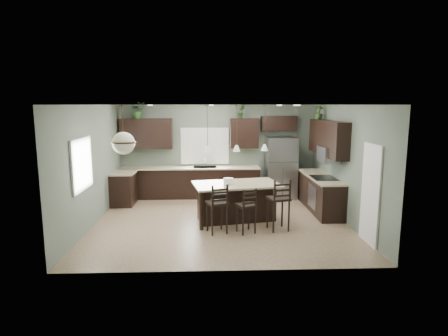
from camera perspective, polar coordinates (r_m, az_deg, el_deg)
ground at (r=9.19m, az=-0.53°, el=-8.13°), size 6.00×6.00×0.00m
pantry_door at (r=8.09m, az=21.42°, el=-3.77°), size 0.04×0.82×2.04m
window_back at (r=11.56m, az=-2.94°, el=3.38°), size 1.35×0.02×1.00m
window_left at (r=8.50m, az=-20.93°, el=0.51°), size 0.02×1.10×1.00m
left_return_cabs at (r=10.99m, az=-15.05°, el=-3.08°), size 0.60×0.90×0.90m
left_return_countertop at (r=10.89m, az=-15.06°, el=-0.67°), size 0.66×0.96×0.04m
back_lower_cabs at (r=11.46m, az=-5.16°, el=-2.27°), size 4.20×0.60×0.90m
back_countertop at (r=11.35m, az=-5.20°, el=0.03°), size 4.20×0.66×0.04m
sink_inset at (r=11.34m, az=-2.93°, el=0.12°), size 0.70×0.45×0.01m
faucet at (r=11.28m, az=-2.94°, el=0.82°), size 0.02×0.02×0.28m
back_upper_left at (r=11.52m, az=-11.74°, el=5.17°), size 1.55×0.34×0.90m
back_upper_right at (r=11.41m, az=3.10°, el=5.31°), size 0.85×0.34×0.90m
fridge_header at (r=11.54m, az=8.34°, el=6.77°), size 1.05×0.34×0.45m
right_lower_cabs at (r=10.34m, az=14.48°, el=-3.84°), size 0.60×2.35×0.90m
right_countertop at (r=10.24m, az=14.48°, el=-1.28°), size 0.66×2.35×0.04m
cooktop at (r=9.98m, az=14.93°, el=-1.44°), size 0.58×0.75×0.02m
wall_oven_front at (r=10.00m, az=13.25°, el=-4.25°), size 0.01×0.72×0.60m
right_upper_cabs at (r=10.15m, az=15.53°, el=4.45°), size 0.34×2.35×0.90m
microwave at (r=9.91m, az=15.64°, el=2.00°), size 0.40×0.75×0.40m
refrigerator at (r=11.44m, az=8.66°, el=0.06°), size 0.90×0.74×1.85m
kitchen_island at (r=9.14m, az=1.88°, el=-5.21°), size 2.22×1.52×0.92m
serving_dish at (r=8.98m, az=0.67°, el=-2.00°), size 0.24×0.24×0.14m
bar_stool_left at (r=8.24m, az=-1.08°, el=-6.15°), size 0.53×0.53×1.12m
bar_stool_center at (r=8.28m, az=3.37°, el=-6.45°), size 0.50×0.50×1.02m
bar_stool_right at (r=8.51m, az=8.27°, el=-5.49°), size 0.53×0.53×1.20m
pendant_left at (r=8.71m, az=-2.54°, el=5.98°), size 0.17×0.17×1.10m
pendant_center at (r=8.86m, az=1.95°, el=6.04°), size 0.17×0.17×1.10m
pendant_right at (r=9.06m, az=6.25°, el=6.07°), size 0.17×0.17×1.10m
chandelier at (r=7.65m, az=-15.16°, el=5.63°), size 0.49×0.49×0.97m
plant_back_left at (r=11.50m, az=-12.99°, el=8.56°), size 0.54×0.51×0.48m
plant_back_right at (r=11.34m, az=2.61°, el=8.59°), size 0.26×0.23×0.40m
plant_right_wall at (r=10.86m, az=14.26°, el=8.19°), size 0.24×0.24×0.38m
room_shell at (r=8.82m, az=-0.55°, el=2.44°), size 6.00×6.00×6.00m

